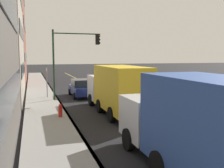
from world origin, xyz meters
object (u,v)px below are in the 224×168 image
car_green (153,92)px  car_navy (82,88)px  truck_yellow (117,88)px  fire_hydrant (60,112)px  traffic_light_mast (72,53)px  truck_blue (201,128)px  street_sign_post (47,80)px

car_green → car_navy: size_ratio=1.06×
truck_yellow → fire_hydrant: 4.05m
truck_yellow → traffic_light_mast: size_ratio=1.29×
truck_yellow → traffic_light_mast: traffic_light_mast is taller
traffic_light_mast → fire_hydrant: (-6.42, 1.72, -3.65)m
truck_blue → fire_hydrant: (9.25, 3.17, -1.24)m
car_green → truck_yellow: size_ratio=0.61×
car_green → traffic_light_mast: size_ratio=0.78×
truck_yellow → car_navy: bearing=6.9°
traffic_light_mast → fire_hydrant: 7.58m
truck_yellow → car_green: bearing=-51.5°
truck_yellow → fire_hydrant: bearing=99.0°
car_green → truck_yellow: truck_yellow is taller
truck_blue → fire_hydrant: truck_blue is taller
truck_yellow → traffic_light_mast: (5.81, 2.10, 2.43)m
car_navy → street_sign_post: bearing=95.7°
fire_hydrant → car_green: bearing=-63.5°
car_green → truck_blue: size_ratio=0.60×
car_navy → traffic_light_mast: bearing=146.7°
traffic_light_mast → fire_hydrant: bearing=165.0°
car_navy → street_sign_post: (-0.32, 3.20, 0.83)m
truck_blue → fire_hydrant: 9.86m
car_navy → truck_blue: bearing=-179.1°
truck_yellow → street_sign_post: bearing=29.5°
car_green → street_sign_post: (3.78, 8.55, 0.87)m
car_navy → street_sign_post: size_ratio=1.58×
truck_yellow → truck_blue: truck_blue is taller
truck_blue → fire_hydrant: size_ratio=8.31×
truck_blue → traffic_light_mast: (15.67, 1.45, 2.41)m
truck_blue → street_sign_post: size_ratio=2.77×
car_green → street_sign_post: size_ratio=1.67×
car_navy → truck_blue: 17.49m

